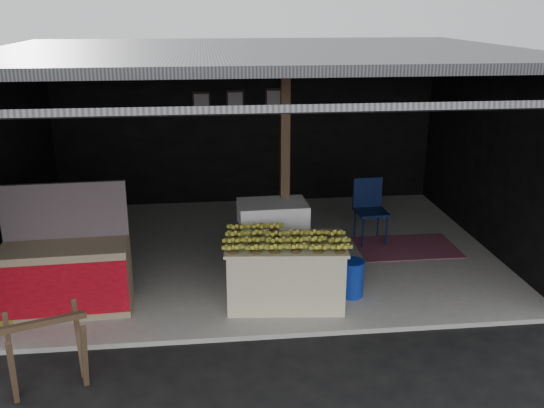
{
  "coord_description": "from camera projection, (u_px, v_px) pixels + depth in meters",
  "views": [
    {
      "loc": [
        -0.76,
        -5.94,
        3.56
      ],
      "look_at": [
        0.08,
        1.52,
        1.1
      ],
      "focal_mm": 40.0,
      "sensor_mm": 36.0,
      "label": 1
    }
  ],
  "objects": [
    {
      "name": "ground",
      "position": [
        280.0,
        339.0,
        6.8
      ],
      "size": [
        80.0,
        80.0,
        0.0
      ],
      "primitive_type": "plane",
      "color": "black",
      "rests_on": "ground"
    },
    {
      "name": "concrete_slab",
      "position": [
        259.0,
        251.0,
        9.15
      ],
      "size": [
        7.0,
        5.0,
        0.06
      ],
      "primitive_type": "cube",
      "color": "gray",
      "rests_on": "ground"
    },
    {
      "name": "shophouse",
      "position": [
        257.0,
        111.0,
        8.81
      ],
      "size": [
        7.4,
        7.29,
        3.02
      ],
      "color": "black",
      "rests_on": "ground"
    },
    {
      "name": "banana_table",
      "position": [
        285.0,
        272.0,
        7.42
      ],
      "size": [
        1.53,
        1.03,
        0.79
      ],
      "rotation": [
        0.0,
        0.0,
        -0.1
      ],
      "color": "beige",
      "rests_on": "concrete_slab"
    },
    {
      "name": "banana_pile",
      "position": [
        286.0,
        236.0,
        7.27
      ],
      "size": [
        1.4,
        0.92,
        0.16
      ],
      "primitive_type": null,
      "rotation": [
        0.0,
        0.0,
        -0.1
      ],
      "color": "gold",
      "rests_on": "banana_table"
    },
    {
      "name": "white_crate",
      "position": [
        273.0,
        238.0,
        8.2
      ],
      "size": [
        0.93,
        0.65,
        1.01
      ],
      "rotation": [
        0.0,
        0.0,
        0.03
      ],
      "color": "white",
      "rests_on": "concrete_slab"
    },
    {
      "name": "neighbor_stall",
      "position": [
        67.0,
        275.0,
        7.2
      ],
      "size": [
        1.5,
        0.73,
        1.52
      ],
      "rotation": [
        0.0,
        0.0,
        0.04
      ],
      "color": "#998466",
      "rests_on": "concrete_slab"
    },
    {
      "name": "sawhorse",
      "position": [
        46.0,
        346.0,
        5.74
      ],
      "size": [
        0.87,
        0.86,
        0.77
      ],
      "rotation": [
        0.0,
        0.0,
        0.33
      ],
      "color": "brown",
      "rests_on": "ground"
    },
    {
      "name": "water_barrel",
      "position": [
        351.0,
        279.0,
        7.63
      ],
      "size": [
        0.3,
        0.3,
        0.44
      ],
      "primitive_type": "cylinder",
      "color": "navy",
      "rests_on": "concrete_slab"
    },
    {
      "name": "plastic_chair",
      "position": [
        369.0,
        204.0,
        9.37
      ],
      "size": [
        0.49,
        0.49,
        0.98
      ],
      "rotation": [
        0.0,
        0.0,
        0.07
      ],
      "color": "#0A1437",
      "rests_on": "concrete_slab"
    },
    {
      "name": "magenta_rug",
      "position": [
        406.0,
        247.0,
        9.22
      ],
      "size": [
        1.5,
        1.0,
        0.01
      ],
      "primitive_type": "cube",
      "rotation": [
        0.0,
        0.0,
        -0.0
      ],
      "color": "maroon",
      "rests_on": "concrete_slab"
    },
    {
      "name": "picture_frames",
      "position": [
        237.0,
        102.0,
        10.81
      ],
      "size": [
        1.62,
        0.04,
        0.46
      ],
      "color": "black",
      "rests_on": "shophouse"
    }
  ]
}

